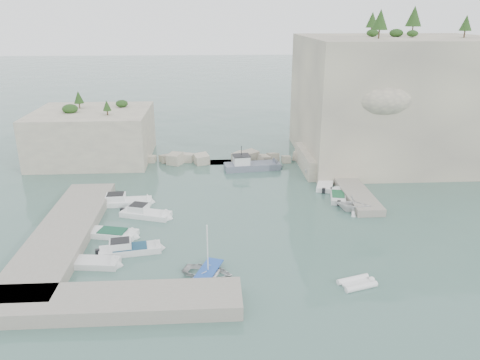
{
  "coord_description": "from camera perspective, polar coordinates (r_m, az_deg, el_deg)",
  "views": [
    {
      "loc": [
        -2.86,
        -41.48,
        20.09
      ],
      "look_at": [
        0.0,
        6.0,
        3.0
      ],
      "focal_mm": 35.0,
      "sensor_mm": 36.0,
      "label": 1
    }
  ],
  "objects": [
    {
      "name": "outcrop_west",
      "position": [
        70.63,
        -17.47,
        5.26
      ],
      "size": [
        16.0,
        14.0,
        7.0
      ],
      "primitive_type": "cube",
      "color": "beige",
      "rests_on": "ground"
    },
    {
      "name": "cliff_terrace",
      "position": [
        64.38,
        10.98,
        2.38
      ],
      "size": [
        8.0,
        10.0,
        2.5
      ],
      "primitive_type": "cube",
      "color": "beige",
      "rests_on": "ground"
    },
    {
      "name": "tender_east_b",
      "position": [
        54.69,
        11.83,
        -2.23
      ],
      "size": [
        2.57,
        4.96,
        0.7
      ],
      "primitive_type": null,
      "rotation": [
        0.0,
        0.0,
        1.36
      ],
      "color": "silver",
      "rests_on": "ground"
    },
    {
      "name": "motorboat_e",
      "position": [
        41.78,
        -17.15,
        -9.95
      ],
      "size": [
        4.47,
        2.27,
        0.7
      ],
      "primitive_type": null,
      "rotation": [
        0.0,
        0.0,
        -0.13
      ],
      "color": "silver",
      "rests_on": "ground"
    },
    {
      "name": "tender_east_c",
      "position": [
        58.37,
        10.36,
        -0.71
      ],
      "size": [
        3.42,
        5.83,
        0.7
      ],
      "primitive_type": null,
      "rotation": [
        0.0,
        0.0,
        1.26
      ],
      "color": "white",
      "rests_on": "ground"
    },
    {
      "name": "ground",
      "position": [
        46.18,
        0.45,
        -6.03
      ],
      "size": [
        400.0,
        400.0,
        0.0
      ],
      "primitive_type": "plane",
      "color": "#476B62",
      "rests_on": "ground"
    },
    {
      "name": "breakwater",
      "position": [
        66.4,
        -1.7,
        2.78
      ],
      "size": [
        28.0,
        3.0,
        1.4
      ],
      "primitive_type": "cube",
      "color": "beige",
      "rests_on": "ground"
    },
    {
      "name": "ledge_east",
      "position": [
        57.49,
        13.31,
        -0.82
      ],
      "size": [
        3.0,
        16.0,
        0.8
      ],
      "primitive_type": "cube",
      "color": "#9E9689",
      "rests_on": "ground"
    },
    {
      "name": "cliff_east",
      "position": [
        70.43,
        18.4,
        9.3
      ],
      "size": [
        26.0,
        22.0,
        17.0
      ],
      "primitive_type": "cube",
      "color": "beige",
      "rests_on": "ground"
    },
    {
      "name": "motorboat_d",
      "position": [
        43.09,
        -13.21,
        -8.6
      ],
      "size": [
        6.09,
        2.75,
        1.4
      ],
      "primitive_type": null,
      "rotation": [
        0.0,
        0.0,
        0.18
      ],
      "color": "silver",
      "rests_on": "ground"
    },
    {
      "name": "quay_south",
      "position": [
        35.67,
        -14.86,
        -14.2
      ],
      "size": [
        18.0,
        4.0,
        1.1
      ],
      "primitive_type": "cube",
      "color": "#9E9689",
      "rests_on": "ground"
    },
    {
      "name": "tender_east_a",
      "position": [
        51.6,
        13.58,
        -3.74
      ],
      "size": [
        4.53,
        4.25,
        1.91
      ],
      "primitive_type": "imported",
      "rotation": [
        0.0,
        0.0,
        1.19
      ],
      "color": "white",
      "rests_on": "ground"
    },
    {
      "name": "vegetation",
      "position": [
        69.09,
        14.66,
        17.37
      ],
      "size": [
        53.48,
        13.88,
        13.4
      ],
      "color": "#1E4219",
      "rests_on": "ground"
    },
    {
      "name": "motorboat_a",
      "position": [
        53.53,
        -13.89,
        -2.89
      ],
      "size": [
        6.62,
        2.34,
        1.4
      ],
      "primitive_type": null,
      "rotation": [
        0.0,
        0.0,
        0.06
      ],
      "color": "white",
      "rests_on": "ground"
    },
    {
      "name": "quay_west",
      "position": [
        47.12,
        -20.68,
        -6.11
      ],
      "size": [
        5.0,
        24.0,
        1.1
      ],
      "primitive_type": "cube",
      "color": "#9E9689",
      "rests_on": "ground"
    },
    {
      "name": "motorboat_c",
      "position": [
        46.42,
        -15.22,
        -6.63
      ],
      "size": [
        5.37,
        3.02,
        0.7
      ],
      "primitive_type": null,
      "rotation": [
        0.0,
        0.0,
        -0.25
      ],
      "color": "white",
      "rests_on": "ground"
    },
    {
      "name": "rowboat_mast",
      "position": [
        37.47,
        -3.99,
        -8.23
      ],
      "size": [
        0.1,
        0.1,
        4.2
      ],
      "primitive_type": "cylinder",
      "color": "white",
      "rests_on": "rowboat"
    },
    {
      "name": "tender_east_d",
      "position": [
        60.86,
        9.79,
        0.19
      ],
      "size": [
        4.27,
        2.07,
        1.59
      ],
      "primitive_type": "imported",
      "rotation": [
        0.0,
        0.0,
        1.44
      ],
      "color": "white",
      "rests_on": "ground"
    },
    {
      "name": "inflatable_dinghy",
      "position": [
        38.54,
        14.05,
        -12.32
      ],
      "size": [
        3.3,
        2.28,
        0.44
      ],
      "primitive_type": null,
      "rotation": [
        0.0,
        0.0,
        0.3
      ],
      "color": "white",
      "rests_on": "ground"
    },
    {
      "name": "rowboat",
      "position": [
        38.73,
        -3.9,
        -11.54
      ],
      "size": [
        4.95,
        4.24,
        0.86
      ],
      "primitive_type": "imported",
      "rotation": [
        0.0,
        0.0,
        1.22
      ],
      "color": "silver",
      "rests_on": "ground"
    },
    {
      "name": "work_boat",
      "position": [
        63.53,
        1.48,
        1.32
      ],
      "size": [
        8.44,
        3.42,
        2.2
      ],
      "primitive_type": null,
      "rotation": [
        0.0,
        0.0,
        0.12
      ],
      "color": "slate",
      "rests_on": "ground"
    },
    {
      "name": "motorboat_b",
      "position": [
        49.92,
        -11.38,
        -4.38
      ],
      "size": [
        6.02,
        3.59,
        1.4
      ],
      "primitive_type": null,
      "rotation": [
        0.0,
        0.0,
        -0.32
      ],
      "color": "white",
      "rests_on": "ground"
    }
  ]
}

